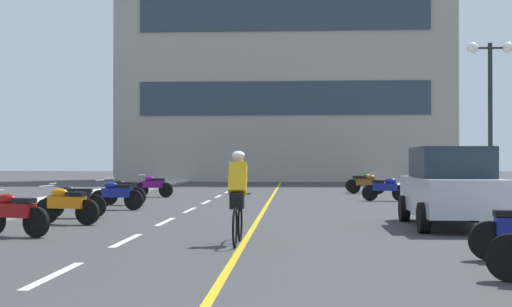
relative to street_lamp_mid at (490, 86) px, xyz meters
name	(u,v)px	position (x,y,z in m)	size (l,w,h in m)	color
ground_plane	(260,204)	(-7.36, 1.63, -3.87)	(140.00, 140.00, 0.00)	#38383A
curb_left	(81,197)	(-14.56, 4.63, -3.81)	(2.40, 72.00, 0.12)	#A8A8A3
curb_right	(453,198)	(-0.16, 4.63, -3.81)	(2.40, 72.00, 0.12)	#A8A8A3
lane_dash_1	(54,275)	(-9.36, -13.37, -3.87)	(0.14, 2.20, 0.01)	silver
lane_dash_2	(127,240)	(-9.36, -9.37, -3.87)	(0.14, 2.20, 0.01)	silver
lane_dash_3	(165,222)	(-9.36, -5.37, -3.87)	(0.14, 2.20, 0.01)	silver
lane_dash_4	(190,210)	(-9.36, -1.37, -3.87)	(0.14, 2.20, 0.01)	silver
lane_dash_5	(206,202)	(-9.36, 2.63, -3.87)	(0.14, 2.20, 0.01)	silver
lane_dash_6	(218,196)	(-9.36, 6.63, -3.87)	(0.14, 2.20, 0.01)	silver
lane_dash_7	(228,192)	(-9.36, 10.63, -3.87)	(0.14, 2.20, 0.01)	silver
lane_dash_8	(235,188)	(-9.36, 14.63, -3.87)	(0.14, 2.20, 0.01)	silver
lane_dash_9	(241,186)	(-9.36, 18.63, -3.87)	(0.14, 2.20, 0.01)	silver
lane_dash_10	(245,183)	(-9.36, 22.63, -3.87)	(0.14, 2.20, 0.01)	silver
lane_dash_11	(249,181)	(-9.36, 26.63, -3.87)	(0.14, 2.20, 0.01)	silver
centre_line_yellow	(271,199)	(-7.11, 4.63, -3.87)	(0.12, 66.00, 0.01)	gold
office_building	(285,51)	(-6.91, 29.40, 5.75)	(23.75, 7.65, 19.24)	#9E998E
street_lamp_mid	(490,86)	(0.00, 0.00, 0.00)	(1.46, 0.36, 5.13)	black
parked_car_near	(451,187)	(-2.62, -6.30, -2.96)	(1.96, 4.22, 1.82)	black
motorcycle_3	(14,213)	(-11.78, -8.79, -3.40)	(1.63, 0.81, 0.92)	black
motorcycle_4	(66,204)	(-11.57, -6.18, -3.40)	(1.67, 0.68, 0.92)	black
motorcycle_5	(73,200)	(-11.98, -4.40, -3.40)	(1.70, 0.60, 0.92)	black
motorcycle_6	(116,194)	(-11.62, -1.35, -3.40)	(1.70, 0.60, 0.92)	black
motorcycle_7	(123,191)	(-11.95, 0.85, -3.40)	(1.64, 0.79, 0.92)	black
motorcycle_8	(385,188)	(-2.82, 3.67, -3.40)	(1.70, 0.60, 0.92)	black
motorcycle_9	(153,185)	(-11.95, 5.91, -3.40)	(1.67, 0.70, 0.92)	black
motorcycle_10	(366,183)	(-2.95, 9.20, -3.40)	(1.70, 0.60, 0.92)	black
motorcycle_11	(363,182)	(-2.93, 11.00, -3.40)	(1.67, 0.69, 0.92)	black
cyclist_rider	(238,195)	(-7.21, -9.81, -2.98)	(0.42, 1.77, 1.71)	black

